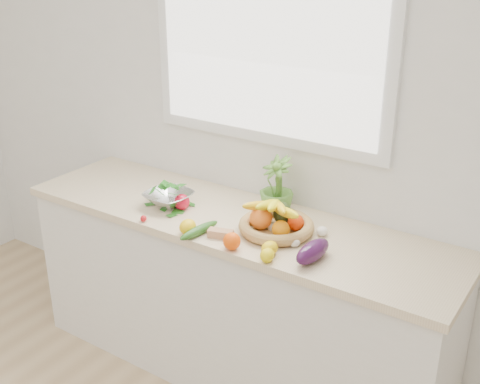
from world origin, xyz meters
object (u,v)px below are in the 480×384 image
Objects in this scene: eggplant at (313,251)px; fruit_basket at (276,222)px; potted_herb at (277,187)px; colander_with_spinach at (168,195)px; apple at (182,202)px; cucumber at (199,230)px.

fruit_basket reaches higher than eggplant.
potted_herb reaches higher than colander_with_spinach.
apple is 0.08m from colander_with_spinach.
apple is 0.18× the size of fruit_basket.
eggplant is at bearing -7.15° from apple.
apple is at bearing 4.11° from colander_with_spinach.
fruit_basket is 1.84× the size of colander_with_spinach.
potted_herb is (-0.38, 0.34, 0.09)m from eggplant.
fruit_basket is at bearing 5.08° from apple.
apple is at bearing -174.92° from fruit_basket.
potted_herb reaches higher than apple.
fruit_basket reaches higher than cucumber.
cucumber is at bearing -172.06° from eggplant.
eggplant is 0.30m from fruit_basket.
potted_herb reaches higher than eggplant.
apple is 0.33× the size of cucumber.
eggplant is 0.86m from colander_with_spinach.
eggplant is 0.71× the size of potted_herb.
colander_with_spinach is (-0.85, 0.09, 0.02)m from eggplant.
apple is 0.29m from cucumber.
potted_herb is 1.25× the size of colander_with_spinach.
colander_with_spinach is at bearing -152.53° from potted_herb.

